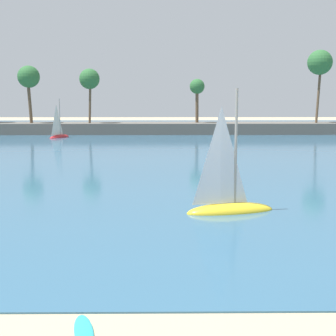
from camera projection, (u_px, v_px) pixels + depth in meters
sea at (162, 141)px, 66.65m from camera, size 220.00×105.48×0.06m
palm_headland at (162, 118)px, 78.81m from camera, size 108.22×6.00×13.24m
surfboard at (84, 332)px, 13.34m from camera, size 0.97×2.16×0.08m
sailboat_toward_headland at (59, 134)px, 72.03m from camera, size 2.97×4.30×6.06m
sailboat_far_left at (229, 200)px, 26.70m from camera, size 5.13×2.56×7.14m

